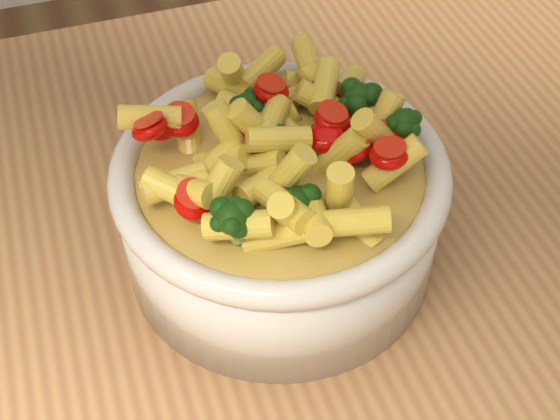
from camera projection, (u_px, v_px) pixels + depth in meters
name	position (u px, v px, depth m)	size (l,w,h in m)	color
table	(345.00, 372.00, 0.62)	(1.20, 0.80, 0.90)	#A87B48
serving_bowl	(280.00, 209.00, 0.54)	(0.23, 0.23, 0.10)	silver
pasta_salad	(280.00, 144.00, 0.50)	(0.18, 0.18, 0.04)	#FADE4F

